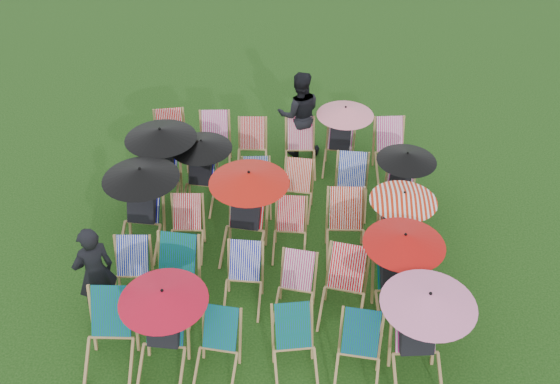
# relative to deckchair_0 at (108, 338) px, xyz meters

# --- Properties ---
(ground) EXTENTS (100.00, 100.00, 0.00)m
(ground) POSITION_rel_deckchair_0_xyz_m (1.92, 2.21, -0.50)
(ground) COLOR black
(ground) RESTS_ON ground
(deckchair_0) EXTENTS (0.69, 0.94, 0.99)m
(deckchair_0) POSITION_rel_deckchair_0_xyz_m (0.00, 0.00, 0.00)
(deckchair_0) COLOR #A4814C
(deckchair_0) RESTS_ON ground
(deckchair_1) EXTENTS (1.11, 1.16, 1.32)m
(deckchair_1) POSITION_rel_deckchair_0_xyz_m (0.73, -0.00, 0.20)
(deckchair_1) COLOR #A4814C
(deckchair_1) RESTS_ON ground
(deckchair_2) EXTENTS (0.64, 0.83, 0.84)m
(deckchair_2) POSITION_rel_deckchair_0_xyz_m (1.41, -0.06, -0.07)
(deckchair_2) COLOR #A4814C
(deckchair_2) RESTS_ON ground
(deckchair_3) EXTENTS (0.71, 0.90, 0.88)m
(deckchair_3) POSITION_rel_deckchair_0_xyz_m (2.41, 0.00, -0.05)
(deckchair_3) COLOR #A4814C
(deckchair_3) RESTS_ON ground
(deckchair_4) EXTENTS (0.67, 0.88, 0.89)m
(deckchair_4) POSITION_rel_deckchair_0_xyz_m (3.21, -0.06, -0.05)
(deckchair_4) COLOR #A4814C
(deckchair_4) RESTS_ON ground
(deckchair_5) EXTENTS (1.18, 1.26, 1.39)m
(deckchair_5) POSITION_rel_deckchair_0_xyz_m (3.97, 0.07, 0.24)
(deckchair_5) COLOR #A4814C
(deckchair_5) RESTS_ON ground
(deckchair_6) EXTENTS (0.63, 0.84, 0.88)m
(deckchair_6) POSITION_rel_deckchair_0_xyz_m (-0.01, 1.15, -0.06)
(deckchair_6) COLOR #A4814C
(deckchair_6) RESTS_ON ground
(deckchair_7) EXTENTS (0.74, 0.98, 1.01)m
(deckchair_7) POSITION_rel_deckchair_0_xyz_m (0.64, 1.03, 0.01)
(deckchair_7) COLOR #A4814C
(deckchair_7) RESTS_ON ground
(deckchair_8) EXTENTS (0.59, 0.81, 0.86)m
(deckchair_8) POSITION_rel_deckchair_0_xyz_m (1.61, 1.18, -0.07)
(deckchair_8) COLOR #A4814C
(deckchair_8) RESTS_ON ground
(deckchair_9) EXTENTS (0.66, 0.84, 0.83)m
(deckchair_9) POSITION_rel_deckchair_0_xyz_m (2.36, 1.06, -0.08)
(deckchair_9) COLOR #A4814C
(deckchair_9) RESTS_ON ground
(deckchair_10) EXTENTS (0.77, 0.97, 0.95)m
(deckchair_10) POSITION_rel_deckchair_0_xyz_m (3.05, 1.04, -0.02)
(deckchair_10) COLOR #A4814C
(deckchair_10) RESTS_ON ground
(deckchair_11) EXTENTS (1.12, 1.22, 1.33)m
(deckchair_11) POSITION_rel_deckchair_0_xyz_m (3.80, 1.18, 0.21)
(deckchair_11) COLOR #A4814C
(deckchair_11) RESTS_ON ground
(deckchair_12) EXTENTS (1.18, 1.24, 1.40)m
(deckchair_12) POSITION_rel_deckchair_0_xyz_m (-0.11, 2.35, 0.25)
(deckchair_12) COLOR #A4814C
(deckchair_12) RESTS_ON ground
(deckchair_13) EXTENTS (0.60, 0.80, 0.84)m
(deckchair_13) POSITION_rel_deckchair_0_xyz_m (0.60, 2.23, -0.08)
(deckchair_13) COLOR #A4814C
(deckchair_13) RESTS_ON ground
(deckchair_14) EXTENTS (1.22, 1.29, 1.45)m
(deckchair_14) POSITION_rel_deckchair_0_xyz_m (1.54, 2.30, 0.27)
(deckchair_14) COLOR #A4814C
(deckchair_14) RESTS_ON ground
(deckchair_15) EXTENTS (0.56, 0.78, 0.83)m
(deckchair_15) POSITION_rel_deckchair_0_xyz_m (2.23, 2.30, -0.08)
(deckchair_15) COLOR #A4814C
(deckchair_15) RESTS_ON ground
(deckchair_16) EXTENTS (0.68, 0.92, 0.97)m
(deckchair_16) POSITION_rel_deckchair_0_xyz_m (3.11, 2.32, -0.01)
(deckchair_16) COLOR #A4814C
(deckchair_16) RESTS_ON ground
(deckchair_17) EXTENTS (1.02, 1.10, 1.21)m
(deckchair_17) POSITION_rel_deckchair_0_xyz_m (3.90, 2.26, 0.14)
(deckchair_17) COLOR #A4814C
(deckchair_17) RESTS_ON ground
(deckchair_18) EXTENTS (1.20, 1.24, 1.42)m
(deckchair_18) POSITION_rel_deckchair_0_xyz_m (-0.03, 3.43, 0.25)
(deckchair_18) COLOR #A4814C
(deckchair_18) RESTS_ON ground
(deckchair_19) EXTENTS (1.03, 1.08, 1.22)m
(deckchair_19) POSITION_rel_deckchair_0_xyz_m (0.64, 3.45, 0.15)
(deckchair_19) COLOR #A4814C
(deckchair_19) RESTS_ON ground
(deckchair_20) EXTENTS (0.61, 0.79, 0.81)m
(deckchair_20) POSITION_rel_deckchair_0_xyz_m (1.60, 3.36, -0.09)
(deckchair_20) COLOR #A4814C
(deckchair_20) RESTS_ON ground
(deckchair_21) EXTENTS (0.61, 0.81, 0.83)m
(deckchair_21) POSITION_rel_deckchair_0_xyz_m (2.30, 3.32, -0.08)
(deckchair_21) COLOR #A4814C
(deckchair_21) RESTS_ON ground
(deckchair_22) EXTENTS (0.64, 0.86, 0.90)m
(deckchair_22) POSITION_rel_deckchair_0_xyz_m (3.22, 3.44, -0.04)
(deckchair_22) COLOR #A4814C
(deckchair_22) RESTS_ON ground
(deckchair_23) EXTENTS (0.99, 1.05, 1.17)m
(deckchair_23) POSITION_rel_deckchair_0_xyz_m (4.03, 3.38, 0.12)
(deckchair_23) COLOR #A4814C
(deckchair_23) RESTS_ON ground
(deckchair_24) EXTENTS (0.78, 0.96, 0.93)m
(deckchair_24) POSITION_rel_deckchair_0_xyz_m (-0.12, 4.61, -0.03)
(deckchair_24) COLOR #A4814C
(deckchair_24) RESTS_ON ground
(deckchair_25) EXTENTS (0.69, 0.90, 0.93)m
(deckchair_25) POSITION_rel_deckchair_0_xyz_m (0.71, 4.60, -0.03)
(deckchair_25) COLOR #A4814C
(deckchair_25) RESTS_ON ground
(deckchair_26) EXTENTS (0.61, 0.83, 0.87)m
(deckchair_26) POSITION_rel_deckchair_0_xyz_m (1.42, 4.53, -0.06)
(deckchair_26) COLOR #A4814C
(deckchair_26) RESTS_ON ground
(deckchair_27) EXTENTS (0.65, 0.87, 0.89)m
(deckchair_27) POSITION_rel_deckchair_0_xyz_m (2.31, 4.54, -0.05)
(deckchair_27) COLOR #A4814C
(deckchair_27) RESTS_ON ground
(deckchair_28) EXTENTS (1.03, 1.09, 1.23)m
(deckchair_28) POSITION_rel_deckchair_0_xyz_m (3.05, 4.66, 0.15)
(deckchair_28) COLOR #A4814C
(deckchair_28) RESTS_ON ground
(deckchair_29) EXTENTS (0.72, 0.92, 0.93)m
(deckchair_29) POSITION_rel_deckchair_0_xyz_m (3.98, 4.57, -0.03)
(deckchair_29) COLOR #A4814C
(deckchair_29) RESTS_ON ground
(person_left) EXTENTS (0.67, 0.65, 1.55)m
(person_left) POSITION_rel_deckchair_0_xyz_m (-0.38, 0.87, 0.28)
(person_left) COLOR black
(person_left) RESTS_ON ground
(person_rear) EXTENTS (0.92, 0.76, 1.70)m
(person_rear) POSITION_rel_deckchair_0_xyz_m (2.26, 5.08, 0.36)
(person_rear) COLOR black
(person_rear) RESTS_ON ground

